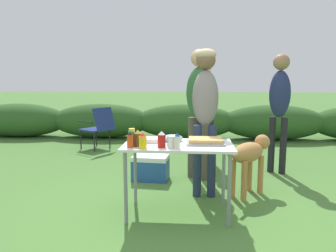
{
  "coord_description": "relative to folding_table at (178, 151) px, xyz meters",
  "views": [
    {
      "loc": [
        0.13,
        -3.24,
        1.4
      ],
      "look_at": [
        -0.12,
        0.22,
        0.89
      ],
      "focal_mm": 35.0,
      "sensor_mm": 36.0,
      "label": 1
    }
  ],
  "objects": [
    {
      "name": "mixing_bowl",
      "position": [
        -0.06,
        0.15,
        0.11
      ],
      "size": [
        0.21,
        0.21,
        0.07
      ],
      "primitive_type": "ellipsoid",
      "color": "#99B2CC",
      "rests_on": "folding_table"
    },
    {
      "name": "camp_chair_green_behind_table",
      "position": [
        -1.68,
        3.01,
        -0.2
      ],
      "size": [
        0.75,
        0.71,
        0.83
      ],
      "rotation": [
        0.0,
        0.0,
        1.0
      ],
      "color": "navy",
      "rests_on": "ground"
    },
    {
      "name": "plate_stack",
      "position": [
        -0.28,
        0.09,
        0.1
      ],
      "size": [
        0.21,
        0.21,
        0.04
      ],
      "primitive_type": "cylinder",
      "color": "white",
      "rests_on": "folding_table"
    },
    {
      "name": "mayo_bottle",
      "position": [
        -0.0,
        -0.23,
        0.15
      ],
      "size": [
        0.06,
        0.06,
        0.15
      ],
      "color": "silver",
      "rests_on": "folding_table"
    },
    {
      "name": "shrub_hedge",
      "position": [
        -0.0,
        4.3,
        -0.27
      ],
      "size": [
        14.4,
        0.9,
        0.8
      ],
      "color": "#2D5623",
      "rests_on": "ground"
    },
    {
      "name": "folding_table",
      "position": [
        0.0,
        0.0,
        0.0
      ],
      "size": [
        1.1,
        0.64,
        0.74
      ],
      "color": "white",
      "rests_on": "ground"
    },
    {
      "name": "standing_person_in_olive_jacket",
      "position": [
        0.34,
        2.16,
        0.38
      ],
      "size": [
        0.43,
        0.35,
        1.68
      ],
      "rotation": [
        0.0,
        0.0,
        -0.21
      ],
      "color": "black",
      "rests_on": "ground"
    },
    {
      "name": "dog",
      "position": [
        0.84,
        0.65,
        -0.18
      ],
      "size": [
        0.63,
        0.68,
        0.7
      ],
      "rotation": [
        0.0,
        0.0,
        -0.74
      ],
      "color": "#B27A42",
      "rests_on": "ground"
    },
    {
      "name": "paper_cup_stack",
      "position": [
        -0.06,
        -0.19,
        0.13
      ],
      "size": [
        0.08,
        0.08,
        0.12
      ],
      "primitive_type": "cylinder",
      "color": "white",
      "rests_on": "folding_table"
    },
    {
      "name": "beer_bottle",
      "position": [
        -0.39,
        -0.14,
        0.15
      ],
      "size": [
        0.07,
        0.07,
        0.16
      ],
      "color": "brown",
      "rests_on": "folding_table"
    },
    {
      "name": "ground_plane",
      "position": [
        0.0,
        0.0,
        -0.66
      ],
      "size": [
        60.0,
        60.0,
        0.0
      ],
      "primitive_type": "plane",
      "color": "#477533"
    },
    {
      "name": "mustard_bottle",
      "position": [
        -0.32,
        -0.24,
        0.15
      ],
      "size": [
        0.07,
        0.07,
        0.15
      ],
      "color": "yellow",
      "rests_on": "folding_table"
    },
    {
      "name": "food_tray",
      "position": [
        0.27,
        0.03,
        0.1
      ],
      "size": [
        0.38,
        0.29,
        0.06
      ],
      "color": "#9E9EA3",
      "rests_on": "folding_table"
    },
    {
      "name": "standing_person_in_dark_puffer",
      "position": [
        0.29,
        0.67,
        0.49
      ],
      "size": [
        0.32,
        0.49,
        1.75
      ],
      "rotation": [
        0.0,
        0.0,
        -0.03
      ],
      "color": "#232D4C",
      "rests_on": "ground"
    },
    {
      "name": "ketchup_bottle",
      "position": [
        -0.15,
        -0.18,
        0.15
      ],
      "size": [
        0.08,
        0.08,
        0.16
      ],
      "color": "red",
      "rests_on": "folding_table"
    },
    {
      "name": "relish_jar",
      "position": [
        -0.45,
        -0.1,
        0.16
      ],
      "size": [
        0.07,
        0.07,
        0.17
      ],
      "color": "olive",
      "rests_on": "folding_table"
    },
    {
      "name": "cooler_box",
      "position": [
        -0.42,
        1.13,
        -0.49
      ],
      "size": [
        0.51,
        0.37,
        0.34
      ],
      "rotation": [
        0.0,
        0.0,
        3.04
      ],
      "color": "#234C93",
      "rests_on": "ground"
    },
    {
      "name": "hot_sauce_bottle",
      "position": [
        -0.45,
        -0.2,
        0.15
      ],
      "size": [
        0.06,
        0.06,
        0.16
      ],
      "color": "#CC4214",
      "rests_on": "folding_table"
    },
    {
      "name": "standing_person_in_red_jacket",
      "position": [
        0.23,
        1.24,
        0.42
      ],
      "size": [
        0.47,
        0.44,
        1.78
      ],
      "rotation": [
        0.0,
        0.0,
        -0.59
      ],
      "color": "#4C473D",
      "rests_on": "ground"
    },
    {
      "name": "standing_person_with_beanie",
      "position": [
        1.4,
        1.6,
        0.42
      ],
      "size": [
        0.37,
        0.33,
        1.74
      ],
      "rotation": [
        0.0,
        0.0,
        -0.45
      ],
      "color": "black",
      "rests_on": "ground"
    }
  ]
}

